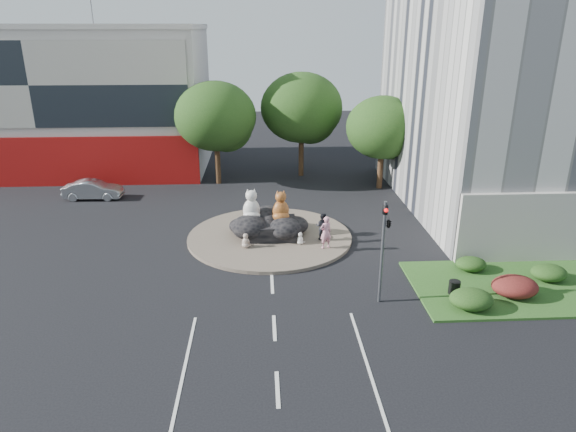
% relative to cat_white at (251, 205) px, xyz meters
% --- Properties ---
extents(ground, '(120.00, 120.00, 0.00)m').
position_rel_cat_white_xyz_m(ground, '(1.08, -10.29, -2.10)').
color(ground, black).
rests_on(ground, ground).
extents(roundabout_island, '(10.00, 10.00, 0.20)m').
position_rel_cat_white_xyz_m(roundabout_island, '(1.08, -0.29, -2.00)').
color(roundabout_island, brown).
rests_on(roundabout_island, ground).
extents(rock_plinth, '(3.20, 2.60, 0.90)m').
position_rel_cat_white_xyz_m(rock_plinth, '(1.08, -0.29, -1.45)').
color(rock_plinth, black).
rests_on(rock_plinth, roundabout_island).
extents(shophouse_block, '(25.20, 12.30, 17.40)m').
position_rel_cat_white_xyz_m(shophouse_block, '(-16.93, 17.62, 4.08)').
color(shophouse_block, beige).
rests_on(shophouse_block, ground).
extents(grass_verge, '(10.00, 6.00, 0.12)m').
position_rel_cat_white_xyz_m(grass_verge, '(13.08, -7.29, -2.04)').
color(grass_verge, '#214918').
rests_on(grass_verge, ground).
extents(tree_left, '(6.46, 6.46, 8.27)m').
position_rel_cat_white_xyz_m(tree_left, '(-2.85, 11.77, 3.15)').
color(tree_left, '#382314').
rests_on(tree_left, ground).
extents(tree_mid, '(6.84, 6.84, 8.76)m').
position_rel_cat_white_xyz_m(tree_mid, '(4.15, 13.77, 3.46)').
color(tree_mid, '#382314').
rests_on(tree_mid, ground).
extents(tree_right, '(5.70, 5.70, 7.30)m').
position_rel_cat_white_xyz_m(tree_right, '(10.15, 9.77, 2.53)').
color(tree_right, '#382314').
rests_on(tree_right, ground).
extents(hedge_near_green, '(2.00, 1.60, 0.90)m').
position_rel_cat_white_xyz_m(hedge_near_green, '(10.08, -9.29, -1.53)').
color(hedge_near_green, '#193B12').
rests_on(hedge_near_green, grass_verge).
extents(hedge_red, '(2.20, 1.76, 0.99)m').
position_rel_cat_white_xyz_m(hedge_red, '(12.58, -8.29, -1.49)').
color(hedge_red, '#471613').
rests_on(hedge_red, grass_verge).
extents(hedge_mid_green, '(1.80, 1.44, 0.81)m').
position_rel_cat_white_xyz_m(hedge_mid_green, '(15.08, -6.79, -1.58)').
color(hedge_mid_green, '#193B12').
rests_on(hedge_mid_green, grass_verge).
extents(hedge_back_green, '(1.60, 1.28, 0.72)m').
position_rel_cat_white_xyz_m(hedge_back_green, '(11.58, -5.49, -1.62)').
color(hedge_back_green, '#193B12').
rests_on(hedge_back_green, grass_verge).
extents(traffic_light, '(0.44, 1.24, 5.00)m').
position_rel_cat_white_xyz_m(traffic_light, '(6.17, -8.30, 1.52)').
color(traffic_light, '#595B60').
rests_on(traffic_light, ground).
extents(street_lamp, '(2.34, 0.22, 8.06)m').
position_rel_cat_white_xyz_m(street_lamp, '(13.89, -2.29, 2.45)').
color(street_lamp, '#595B60').
rests_on(street_lamp, ground).
extents(cat_white, '(1.21, 1.05, 2.00)m').
position_rel_cat_white_xyz_m(cat_white, '(0.00, 0.00, 0.00)').
color(cat_white, silver).
rests_on(cat_white, rock_plinth).
extents(cat_tabby, '(1.23, 1.08, 1.93)m').
position_rel_cat_white_xyz_m(cat_tabby, '(1.77, -0.17, -0.04)').
color(cat_tabby, '#BF5027').
rests_on(cat_tabby, rock_plinth).
extents(kitten_calico, '(0.68, 0.65, 0.89)m').
position_rel_cat_white_xyz_m(kitten_calico, '(-0.34, -2.03, -1.46)').
color(kitten_calico, beige).
rests_on(kitten_calico, roundabout_island).
extents(kitten_white, '(0.58, 0.59, 0.75)m').
position_rel_cat_white_xyz_m(kitten_white, '(2.84, -1.72, -1.53)').
color(kitten_white, silver).
rests_on(kitten_white, roundabout_island).
extents(pedestrian_pink, '(0.82, 0.68, 1.92)m').
position_rel_cat_white_xyz_m(pedestrian_pink, '(4.25, -2.36, -0.94)').
color(pedestrian_pink, '#C98296').
rests_on(pedestrian_pink, roundabout_island).
extents(pedestrian_dark, '(1.00, 0.91, 1.67)m').
position_rel_cat_white_xyz_m(pedestrian_dark, '(4.20, -1.12, -1.07)').
color(pedestrian_dark, black).
rests_on(pedestrian_dark, roundabout_island).
extents(parked_car, '(4.33, 1.59, 1.42)m').
position_rel_cat_white_xyz_m(parked_car, '(-12.01, 8.08, -1.39)').
color(parked_car, '#999CA0').
rests_on(parked_car, ground).
extents(litter_bin, '(0.56, 0.56, 0.66)m').
position_rel_cat_white_xyz_m(litter_bin, '(9.80, -7.92, -1.65)').
color(litter_bin, black).
rests_on(litter_bin, grass_verge).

